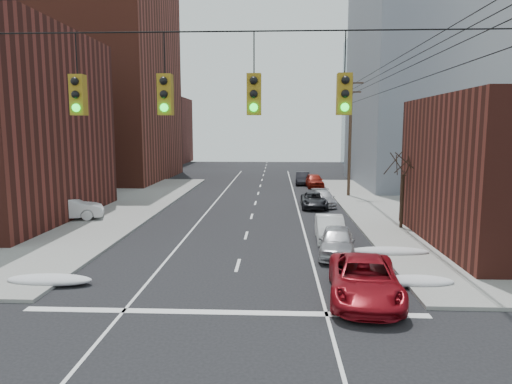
# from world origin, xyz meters

# --- Properties ---
(building_brick_tall) EXTENTS (24.00, 20.00, 30.00)m
(building_brick_tall) POSITION_xyz_m (-24.00, 48.00, 15.00)
(building_brick_tall) COLOR maroon
(building_brick_tall) RESTS_ON ground
(building_brick_far) EXTENTS (22.00, 18.00, 12.00)m
(building_brick_far) POSITION_xyz_m (-26.00, 74.00, 6.00)
(building_brick_far) COLOR #4E1E17
(building_brick_far) RESTS_ON ground
(building_office) EXTENTS (22.00, 20.00, 25.00)m
(building_office) POSITION_xyz_m (22.00, 44.00, 12.50)
(building_office) COLOR gray
(building_office) RESTS_ON ground
(building_glass) EXTENTS (20.00, 18.00, 22.00)m
(building_glass) POSITION_xyz_m (24.00, 70.00, 11.00)
(building_glass) COLOR gray
(building_glass) RESTS_ON ground
(utility_pole_far) EXTENTS (2.20, 0.28, 11.00)m
(utility_pole_far) POSITION_xyz_m (8.50, 34.00, 5.78)
(utility_pole_far) COLOR #473323
(utility_pole_far) RESTS_ON ground
(traffic_signals) EXTENTS (17.00, 0.42, 2.02)m
(traffic_signals) POSITION_xyz_m (0.10, 2.97, 7.17)
(traffic_signals) COLOR black
(traffic_signals) RESTS_ON ground
(bare_tree) EXTENTS (2.09, 2.20, 4.93)m
(bare_tree) POSITION_xyz_m (9.59, 20.00, 2.32)
(bare_tree) COLOR black
(bare_tree) RESTS_ON ground
(snow_nw) EXTENTS (3.50, 1.08, 0.42)m
(snow_nw) POSITION_xyz_m (-7.40, 9.00, 0.21)
(snow_nw) COLOR silver
(snow_nw) RESTS_ON ground
(snow_ne) EXTENTS (3.00, 1.08, 0.42)m
(snow_ne) POSITION_xyz_m (7.40, 9.50, 0.21)
(snow_ne) COLOR silver
(snow_ne) RESTS_ON ground
(snow_east_far) EXTENTS (4.00, 1.08, 0.42)m
(snow_east_far) POSITION_xyz_m (7.40, 14.00, 0.21)
(snow_east_far) COLOR silver
(snow_east_far) RESTS_ON ground
(red_pickup) EXTENTS (3.05, 5.68, 1.51)m
(red_pickup) POSITION_xyz_m (5.04, 8.00, 0.76)
(red_pickup) COLOR maroon
(red_pickup) RESTS_ON ground
(parked_car_a) EXTENTS (2.29, 4.48, 1.46)m
(parked_car_a) POSITION_xyz_m (4.80, 13.86, 0.73)
(parked_car_a) COLOR #ACACB1
(parked_car_a) RESTS_ON ground
(parked_car_b) EXTENTS (1.63, 4.34, 1.42)m
(parked_car_b) POSITION_xyz_m (4.80, 16.90, 0.71)
(parked_car_b) COLOR silver
(parked_car_b) RESTS_ON ground
(parked_car_c) EXTENTS (2.11, 4.42, 1.22)m
(parked_car_c) POSITION_xyz_m (4.80, 27.91, 0.61)
(parked_car_c) COLOR black
(parked_car_c) RESTS_ON ground
(parked_car_d) EXTENTS (1.86, 4.30, 1.23)m
(parked_car_d) POSITION_xyz_m (5.64, 28.81, 0.62)
(parked_car_d) COLOR #B7B7BC
(parked_car_d) RESTS_ON ground
(parked_car_e) EXTENTS (2.01, 4.48, 1.50)m
(parked_car_e) POSITION_xyz_m (5.88, 40.90, 0.75)
(parked_car_e) COLOR maroon
(parked_car_e) RESTS_ON ground
(parked_car_f) EXTENTS (1.81, 4.39, 1.41)m
(parked_car_f) POSITION_xyz_m (4.80, 43.68, 0.71)
(parked_car_f) COLOR black
(parked_car_f) RESTS_ON ground
(lot_car_a) EXTENTS (5.00, 2.99, 1.56)m
(lot_car_a) POSITION_xyz_m (-12.46, 21.50, 0.93)
(lot_car_a) COLOR silver
(lot_car_a) RESTS_ON sidewalk_nw
(lot_car_b) EXTENTS (5.76, 3.18, 1.53)m
(lot_car_b) POSITION_xyz_m (-14.85, 28.90, 0.91)
(lot_car_b) COLOR #BCBCC2
(lot_car_b) RESTS_ON sidewalk_nw
(lot_car_d) EXTENTS (3.63, 1.47, 1.23)m
(lot_car_d) POSITION_xyz_m (-18.01, 26.00, 0.77)
(lot_car_d) COLOR #BBBBC0
(lot_car_d) RESTS_ON sidewalk_nw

